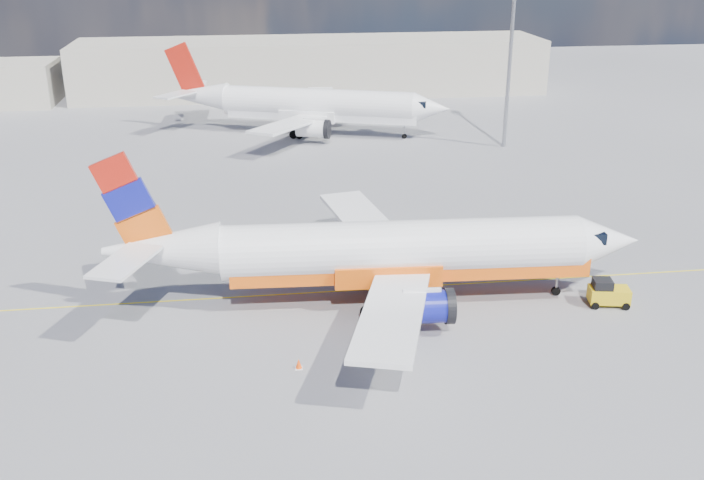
{
  "coord_description": "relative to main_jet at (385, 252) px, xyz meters",
  "views": [
    {
      "loc": [
        -5.3,
        -45.28,
        22.79
      ],
      "look_at": [
        1.41,
        3.53,
        3.5
      ],
      "focal_mm": 40.0,
      "sensor_mm": 36.0,
      "label": 1
    }
  ],
  "objects": [
    {
      "name": "main_jet",
      "position": [
        0.0,
        0.0,
        0.0
      ],
      "size": [
        35.31,
        27.9,
        10.7
      ],
      "rotation": [
        0.0,
        0.0,
        -0.05
      ],
      "color": "white",
      "rests_on": "ground"
    },
    {
      "name": "terminal_main",
      "position": [
        1.78,
        73.99,
        0.43
      ],
      "size": [
        70.0,
        14.0,
        8.0
      ],
      "primitive_type": "cube",
      "color": "#A8A291",
      "rests_on": "ground"
    },
    {
      "name": "traffic_cone",
      "position": [
        -6.27,
        -7.86,
        -3.27
      ],
      "size": [
        0.43,
        0.43,
        0.6
      ],
      "color": "white",
      "rests_on": "ground"
    },
    {
      "name": "floodlight_mast",
      "position": [
        20.67,
        38.19,
        8.3
      ],
      "size": [
        1.44,
        1.44,
        19.79
      ],
      "color": "#97989F",
      "rests_on": "ground"
    },
    {
      "name": "taxi_line",
      "position": [
        -3.22,
        1.99,
        -3.56
      ],
      "size": [
        70.0,
        0.15,
        0.01
      ],
      "primitive_type": "cube",
      "color": "yellow",
      "rests_on": "ground"
    },
    {
      "name": "ground",
      "position": [
        -3.22,
        -1.01,
        -3.57
      ],
      "size": [
        240.0,
        240.0,
        0.0
      ],
      "primitive_type": "plane",
      "color": "slate",
      "rests_on": "ground"
    },
    {
      "name": "gse_tug",
      "position": [
        14.41,
        -2.53,
        -2.7
      ],
      "size": [
        2.78,
        2.01,
        1.82
      ],
      "rotation": [
        0.0,
        0.0,
        -0.19
      ],
      "color": "black",
      "rests_on": "ground"
    },
    {
      "name": "second_jet",
      "position": [
        -0.84,
        47.3,
        -0.02
      ],
      "size": [
        34.93,
        26.48,
        10.63
      ],
      "rotation": [
        0.0,
        0.0,
        -0.34
      ],
      "color": "white",
      "rests_on": "ground"
    }
  ]
}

